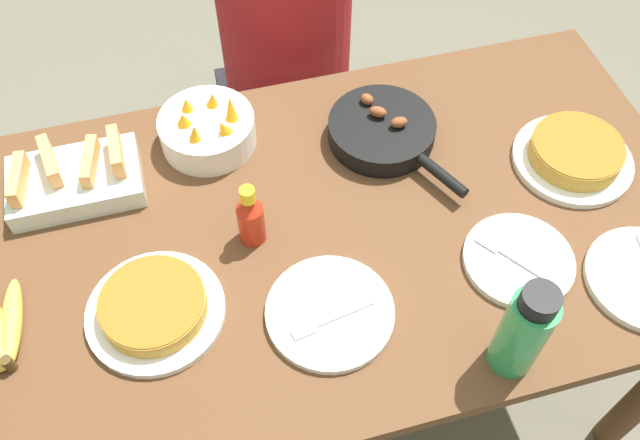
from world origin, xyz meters
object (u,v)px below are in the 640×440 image
object	(u,v)px
person_figure	(289,96)
hot_sauce_bottle	(251,217)
fruit_bowl_mango	(207,129)
melon_tray	(75,179)
empty_plate_near_front	(330,313)
water_bottle	(523,331)
frittata_plate_center	(154,308)
empty_plate_far_left	(518,260)
frittata_plate_side	(575,154)
skillet	(383,131)

from	to	relation	value
person_figure	hot_sauce_bottle	bearing A→B (deg)	-108.56
fruit_bowl_mango	person_figure	bearing A→B (deg)	55.67
melon_tray	fruit_bowl_mango	distance (m)	0.30
fruit_bowl_mango	hot_sauce_bottle	bearing A→B (deg)	-81.56
empty_plate_near_front	water_bottle	xyz separation A→B (m)	(0.29, -0.17, 0.10)
frittata_plate_center	water_bottle	size ratio (longest dim) A/B	1.13
empty_plate_far_left	fruit_bowl_mango	xyz separation A→B (m)	(-0.53, 0.47, 0.03)
frittata_plate_center	frittata_plate_side	world-z (taller)	frittata_plate_side
frittata_plate_center	frittata_plate_side	xyz separation A→B (m)	(0.92, 0.14, 0.00)
empty_plate_near_front	person_figure	xyz separation A→B (m)	(0.12, 0.87, -0.30)
hot_sauce_bottle	person_figure	xyz separation A→B (m)	(0.22, 0.66, -0.36)
melon_tray	water_bottle	distance (m)	0.94
empty_plate_far_left	person_figure	xyz separation A→B (m)	(-0.27, 0.86, -0.30)
skillet	water_bottle	distance (m)	0.57
water_bottle	person_figure	bearing A→B (deg)	98.97
frittata_plate_side	empty_plate_far_left	size ratio (longest dim) A/B	1.19
skillet	fruit_bowl_mango	xyz separation A→B (m)	(-0.37, 0.09, 0.01)
frittata_plate_center	fruit_bowl_mango	xyz separation A→B (m)	(0.17, 0.40, 0.02)
water_bottle	frittata_plate_center	bearing A→B (deg)	157.01
water_bottle	person_figure	xyz separation A→B (m)	(-0.16, 1.04, -0.40)
frittata_plate_side	empty_plate_near_front	distance (m)	0.65
empty_plate_far_left	empty_plate_near_front	bearing A→B (deg)	-177.90
melon_tray	empty_plate_near_front	distance (m)	0.61
empty_plate_near_front	water_bottle	bearing A→B (deg)	-30.37
frittata_plate_side	frittata_plate_center	bearing A→B (deg)	-171.66
fruit_bowl_mango	hot_sauce_bottle	distance (m)	0.28
frittata_plate_center	person_figure	world-z (taller)	person_figure
frittata_plate_center	fruit_bowl_mango	distance (m)	0.44
empty_plate_far_left	fruit_bowl_mango	bearing A→B (deg)	138.22
person_figure	melon_tray	bearing A→B (deg)	-141.17
empty_plate_near_front	water_bottle	size ratio (longest dim) A/B	1.05
melon_tray	fruit_bowl_mango	world-z (taller)	fruit_bowl_mango
melon_tray	fruit_bowl_mango	xyz separation A→B (m)	(0.29, 0.06, 0.01)
melon_tray	hot_sauce_bottle	world-z (taller)	hot_sauce_bottle
frittata_plate_side	empty_plate_near_front	xyz separation A→B (m)	(-0.61, -0.22, -0.02)
frittata_plate_center	water_bottle	bearing A→B (deg)	-22.99
frittata_plate_side	water_bottle	world-z (taller)	water_bottle
fruit_bowl_mango	water_bottle	xyz separation A→B (m)	(0.43, -0.65, 0.07)
empty_plate_far_left	person_figure	world-z (taller)	person_figure
empty_plate_far_left	fruit_bowl_mango	distance (m)	0.71
frittata_plate_side	empty_plate_far_left	world-z (taller)	frittata_plate_side
water_bottle	hot_sauce_bottle	world-z (taller)	water_bottle
hot_sauce_bottle	melon_tray	bearing A→B (deg)	146.66
melon_tray	skillet	bearing A→B (deg)	-3.02
frittata_plate_center	empty_plate_near_front	world-z (taller)	frittata_plate_center
frittata_plate_side	water_bottle	size ratio (longest dim) A/B	1.13
skillet	empty_plate_near_front	xyz separation A→B (m)	(-0.23, -0.39, -0.02)
skillet	empty_plate_near_front	size ratio (longest dim) A/B	1.44
melon_tray	hot_sauce_bottle	xyz separation A→B (m)	(0.33, -0.22, 0.03)
frittata_plate_center	empty_plate_far_left	bearing A→B (deg)	-5.87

